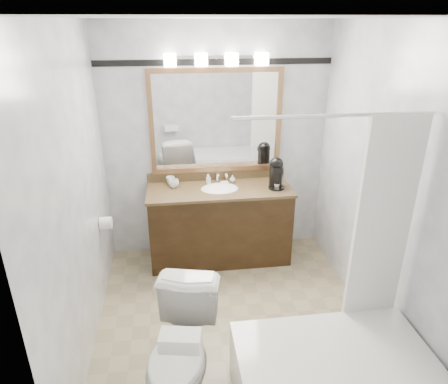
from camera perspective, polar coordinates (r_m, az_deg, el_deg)
The scene contains 15 objects.
room at distance 3.13m, azimuth 1.60°, elevation 0.12°, with size 2.42×2.62×2.52m.
vanity at distance 4.39m, azimuth -0.62°, elevation -4.39°, with size 1.53×0.58×0.97m.
mirror at distance 4.26m, azimuth -1.12°, elevation 10.00°, with size 1.40×0.04×1.10m.
vanity_light_bar at distance 4.11m, azimuth -1.10°, elevation 18.45°, with size 1.02×0.14×0.12m.
accent_stripe at distance 4.17m, azimuth -1.21°, elevation 18.07°, with size 2.40×0.01×0.06m, color black.
bathtub at distance 3.11m, azimuth 15.29°, elevation -22.89°, with size 1.30×0.75×1.96m.
tp_roll at distance 3.99m, azimuth -16.52°, elevation -4.27°, with size 0.12×0.12×0.11m, color white.
toilet at distance 2.94m, azimuth -6.10°, elevation -21.78°, with size 0.45×0.79×0.81m, color white.
tissue_box at distance 2.37m, azimuth -6.27°, elevation -20.34°, with size 0.23×0.12×0.09m, color white.
coffee_maker at distance 4.23m, azimuth 7.45°, elevation 2.86°, with size 0.17×0.21×0.33m.
cup_left at distance 4.26m, azimuth -7.18°, elevation 1.22°, with size 0.11×0.11×0.09m, color white.
cup_right at distance 4.35m, azimuth -7.66°, elevation 1.65°, with size 0.09×0.09×0.08m, color white.
soap_bottle_a at distance 4.33m, azimuth -2.24°, elevation 1.84°, with size 0.04×0.05×0.10m, color white.
soap_bottle_b at distance 4.37m, azimuth 1.23°, elevation 1.93°, with size 0.06×0.06×0.08m, color white.
soap_bar at distance 4.32m, azimuth 0.08°, elevation 1.33°, with size 0.08×0.05×0.03m, color beige.
Camera 1 is at (-0.47, -2.84, 2.48)m, focal length 32.00 mm.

